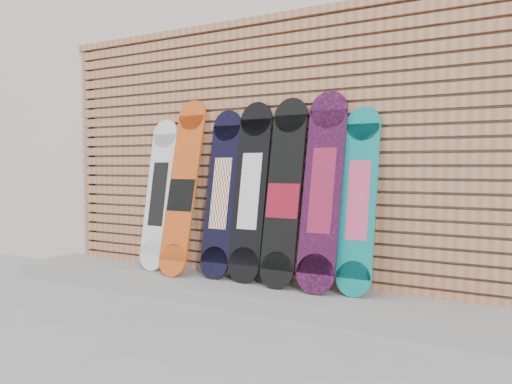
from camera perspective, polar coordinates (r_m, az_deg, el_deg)
ground at (r=3.45m, az=-5.07°, el=-14.88°), size 80.00×80.00×0.00m
building at (r=6.40m, az=17.02°, el=9.53°), size 12.00×5.00×3.60m
concrete_step at (r=4.06m, az=-1.36°, el=-11.22°), size 4.60×0.70×0.12m
slat_wall at (r=4.19m, az=0.65°, el=5.05°), size 4.26×0.08×2.29m
snowboard_0 at (r=4.61m, az=-11.04°, el=-0.24°), size 0.27×0.27×1.37m
snowboard_1 at (r=4.37m, az=-8.39°, el=0.49°), size 0.28×0.38×1.52m
snowboard_2 at (r=4.21m, az=-4.01°, el=-0.15°), size 0.27×0.28×1.42m
snowboard_3 at (r=4.05m, az=-0.66°, el=0.10°), size 0.29×0.28×1.47m
snowboard_4 at (r=3.89m, az=3.20°, el=-0.08°), size 0.29×0.33×1.48m
snowboard_5 at (r=3.75m, az=7.59°, el=0.19°), size 0.30×0.34×1.52m
snowboard_6 at (r=3.70m, az=11.64°, el=-0.92°), size 0.26×0.26×1.38m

